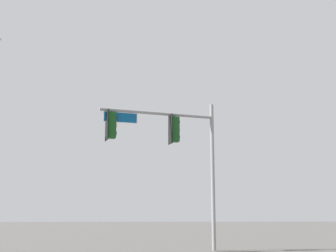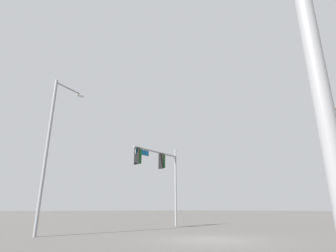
# 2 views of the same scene
# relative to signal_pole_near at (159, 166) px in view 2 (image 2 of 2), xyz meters

# --- Properties ---
(ground_plane) EXTENTS (400.00, 400.00, 0.00)m
(ground_plane) POSITION_rel_signal_pole_near_xyz_m (3.56, 7.80, -4.73)
(ground_plane) COLOR #514F4C
(signal_pole_near) EXTENTS (5.19, 1.03, 6.46)m
(signal_pole_near) POSITION_rel_signal_pole_near_xyz_m (0.00, 0.00, 0.00)
(signal_pole_near) COLOR gray
(signal_pole_near) RESTS_ON ground_plane
(street_lamp) EXTENTS (2.24, 0.88, 8.98)m
(street_lamp) POSITION_rel_signal_pole_near_xyz_m (8.98, 0.73, 0.40)
(street_lamp) COLOR gray
(street_lamp) RESTS_ON ground_plane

